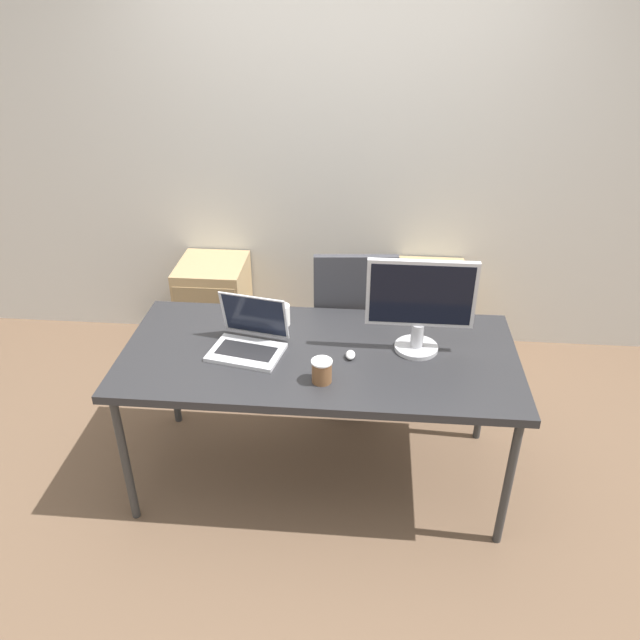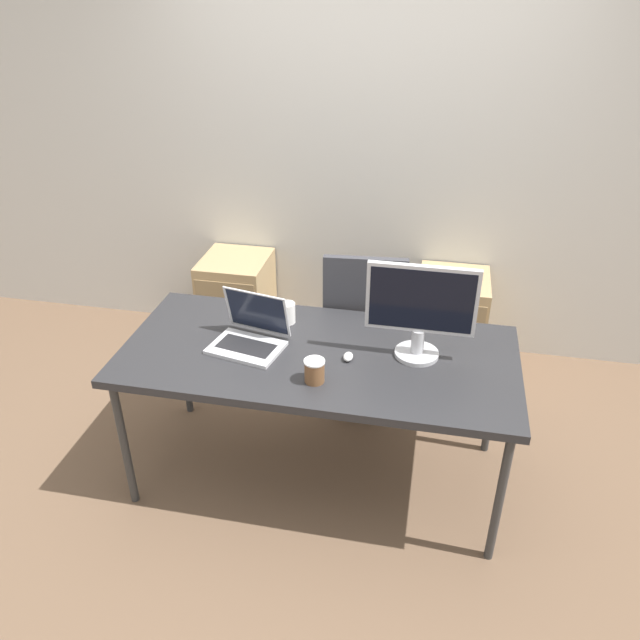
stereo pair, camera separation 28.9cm
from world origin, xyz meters
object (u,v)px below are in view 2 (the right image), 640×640
object	(u,v)px
office_chair	(364,347)
laptop_center	(250,335)
mouse	(348,357)
coffee_cup_white	(287,313)
cabinet_left	(237,301)
coffee_cup_brown	(314,371)
cabinet_right	(450,322)
monitor	(421,310)

from	to	relation	value
office_chair	laptop_center	bearing A→B (deg)	-124.55
office_chair	mouse	bearing A→B (deg)	-88.78
mouse	coffee_cup_white	distance (m)	0.45
cabinet_left	coffee_cup_brown	xyz separation A→B (m)	(0.85, -1.43, 0.50)
cabinet_left	cabinet_right	xyz separation A→B (m)	(1.45, 0.00, 0.00)
coffee_cup_white	monitor	bearing A→B (deg)	-14.99
cabinet_left	cabinet_right	world-z (taller)	same
cabinet_right	coffee_cup_white	xyz separation A→B (m)	(-0.84, -0.96, 0.50)
office_chair	mouse	world-z (taller)	office_chair
cabinet_left	coffee_cup_white	world-z (taller)	coffee_cup_white
cabinet_left	monitor	xyz separation A→B (m)	(1.28, -1.13, 0.69)
office_chair	cabinet_right	xyz separation A→B (m)	(0.50, 0.52, -0.07)
cabinet_left	laptop_center	bearing A→B (deg)	-67.82
cabinet_right	coffee_cup_brown	distance (m)	1.63
cabinet_left	laptop_center	world-z (taller)	laptop_center
cabinet_left	laptop_center	size ratio (longest dim) A/B	1.71
cabinet_left	monitor	distance (m)	1.84
office_chair	laptop_center	distance (m)	0.93
cabinet_left	laptop_center	xyz separation A→B (m)	(0.49, -1.20, 0.50)
coffee_cup_white	coffee_cup_brown	distance (m)	0.53
coffee_cup_brown	cabinet_left	bearing A→B (deg)	120.79
cabinet_left	monitor	size ratio (longest dim) A/B	1.29
laptop_center	cabinet_left	bearing A→B (deg)	112.18
office_chair	monitor	distance (m)	0.93
office_chair	laptop_center	size ratio (longest dim) A/B	2.81
mouse	coffee_cup_brown	bearing A→B (deg)	-120.74
laptop_center	mouse	world-z (taller)	laptop_center
coffee_cup_white	coffee_cup_brown	xyz separation A→B (m)	(0.24, -0.47, -0.00)
cabinet_right	coffee_cup_brown	bearing A→B (deg)	-112.70
mouse	coffee_cup_brown	xyz separation A→B (m)	(-0.12, -0.20, 0.04)
office_chair	coffee_cup_brown	xyz separation A→B (m)	(-0.10, -0.91, 0.44)
mouse	laptop_center	bearing A→B (deg)	175.71
cabinet_left	office_chair	bearing A→B (deg)	-28.63
cabinet_left	coffee_cup_brown	bearing A→B (deg)	-59.21
monitor	coffee_cup_brown	bearing A→B (deg)	-145.09
cabinet_right	monitor	bearing A→B (deg)	-98.72
cabinet_left	mouse	world-z (taller)	mouse
laptop_center	monitor	bearing A→B (deg)	4.59
cabinet_right	mouse	world-z (taller)	mouse
cabinet_left	monitor	bearing A→B (deg)	-41.62
office_chair	laptop_center	xyz separation A→B (m)	(-0.47, -0.68, 0.43)
coffee_cup_brown	office_chair	bearing A→B (deg)	83.62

